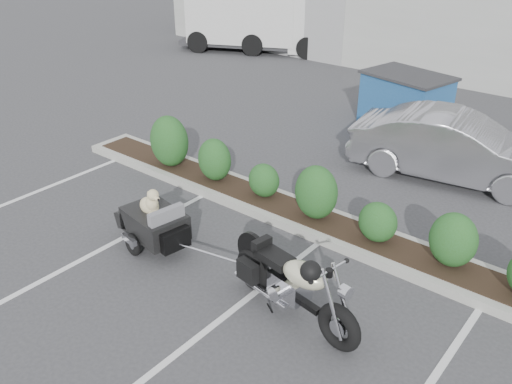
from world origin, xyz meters
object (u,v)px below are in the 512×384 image
Objects in this scene: pet_trailer at (154,222)px; delivery_truck at (263,14)px; sedan at (455,147)px; dumpster at (405,100)px; motorcycle at (292,285)px.

delivery_truck is (-7.34, 12.19, 0.94)m from pet_trailer.
sedan is 3.05m from dumpster.
motorcycle is at bearing 9.04° from pet_trailer.
motorcycle is 0.35× the size of delivery_truck.
delivery_truck reaches higher than sedan.
sedan reaches higher than pet_trailer.
dumpster is 0.35× the size of delivery_truck.
sedan is at bearing -57.84° from delivery_truck.
pet_trailer is at bearing -83.86° from delivery_truck.
pet_trailer is at bearing 143.60° from sedan.
pet_trailer is 0.28× the size of delivery_truck.
sedan is 0.63× the size of delivery_truck.
pet_trailer is 0.45× the size of sedan.
delivery_truck reaches higher than pet_trailer.
dumpster is at bearing -53.47° from delivery_truck.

